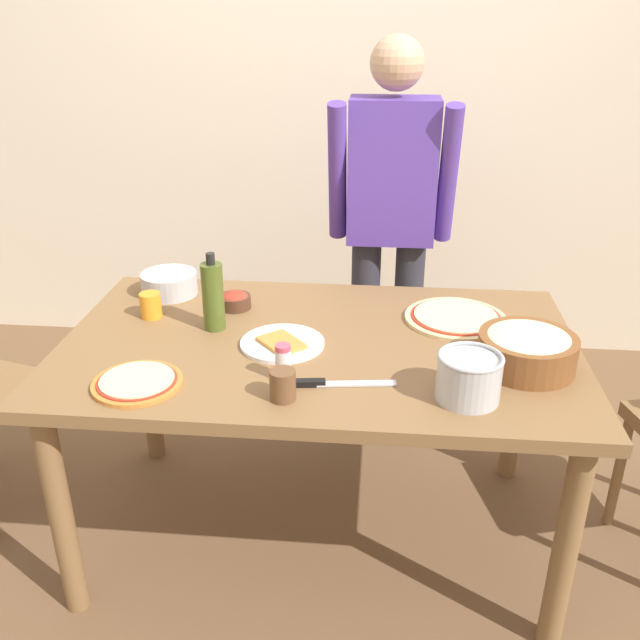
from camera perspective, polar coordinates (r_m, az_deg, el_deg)
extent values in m
plane|color=brown|center=(2.56, -0.11, -17.17)|extent=(8.00, 8.00, 0.00)
cube|color=beige|center=(3.52, 2.46, 18.14)|extent=(5.60, 0.10, 2.60)
cube|color=brown|center=(2.13, -0.12, -2.27)|extent=(1.60, 0.96, 0.04)
cylinder|color=brown|center=(2.21, -20.85, -14.94)|extent=(0.07, 0.07, 0.72)
cylinder|color=brown|center=(2.08, 19.85, -17.45)|extent=(0.07, 0.07, 0.72)
cylinder|color=brown|center=(2.81, -14.16, -4.76)|extent=(0.07, 0.07, 0.72)
cylinder|color=brown|center=(2.71, 16.12, -6.11)|extent=(0.07, 0.07, 0.72)
cylinder|color=#2D2D38|center=(2.95, 3.71, -1.08)|extent=(0.12, 0.12, 0.85)
cylinder|color=#2D2D38|center=(2.95, 7.21, -1.22)|extent=(0.12, 0.12, 0.85)
cube|color=#56389E|center=(2.71, 6.07, 12.24)|extent=(0.34, 0.20, 0.55)
cylinder|color=#56389E|center=(2.67, 1.47, 12.16)|extent=(0.07, 0.21, 0.55)
cylinder|color=#56389E|center=(2.68, 10.67, 11.78)|extent=(0.07, 0.21, 0.55)
sphere|color=tan|center=(2.66, 6.48, 20.58)|extent=(0.20, 0.20, 0.20)
cylinder|color=brown|center=(2.82, -21.62, -8.99)|extent=(0.04, 0.04, 0.45)
cylinder|color=brown|center=(2.66, 23.67, -11.55)|extent=(0.04, 0.04, 0.45)
cylinder|color=beige|center=(2.31, 11.26, 0.13)|extent=(0.34, 0.34, 0.01)
cylinder|color=#B22D1E|center=(2.30, 11.28, 0.31)|extent=(0.30, 0.30, 0.00)
cylinder|color=beige|center=(2.30, 11.29, 0.40)|extent=(0.28, 0.28, 0.00)
cylinder|color=#C67A33|center=(1.95, -15.02, -5.12)|extent=(0.25, 0.25, 0.01)
cylinder|color=#B22D1E|center=(1.95, -15.04, -4.92)|extent=(0.22, 0.22, 0.00)
cylinder|color=beige|center=(1.95, -15.06, -4.81)|extent=(0.20, 0.20, 0.00)
cylinder|color=white|center=(2.10, -3.16, -1.95)|extent=(0.26, 0.26, 0.01)
cube|color=#CC8438|center=(2.08, -3.25, -1.90)|extent=(0.17, 0.17, 0.01)
cylinder|color=brown|center=(2.04, 16.90, -2.56)|extent=(0.28, 0.28, 0.10)
ellipsoid|color=beige|center=(2.02, 17.04, -1.56)|extent=(0.25, 0.25, 0.05)
cylinder|color=#B7B7BC|center=(2.52, -12.49, 3.00)|extent=(0.20, 0.20, 0.08)
cylinder|color=#4C2D1E|center=(2.37, -7.12, 1.52)|extent=(0.11, 0.11, 0.04)
ellipsoid|color=#9E3323|center=(2.36, -7.14, 1.80)|extent=(0.10, 0.10, 0.05)
cylinder|color=#47561E|center=(2.19, -8.93, 1.93)|extent=(0.07, 0.07, 0.22)
cylinder|color=black|center=(2.15, -9.15, 5.08)|extent=(0.03, 0.03, 0.04)
cylinder|color=#B7B7BC|center=(1.84, 12.32, -4.82)|extent=(0.17, 0.17, 0.12)
torus|color=#A5A5AD|center=(1.81, 12.50, -3.06)|extent=(0.17, 0.17, 0.01)
cylinder|color=orange|center=(2.34, -13.96, 1.20)|extent=(0.07, 0.07, 0.08)
cylinder|color=brown|center=(1.81, -3.13, -5.45)|extent=(0.07, 0.07, 0.08)
cylinder|color=white|center=(1.90, -3.10, -3.74)|extent=(0.04, 0.04, 0.09)
cylinder|color=#D84C66|center=(1.88, -3.14, -2.32)|extent=(0.04, 0.04, 0.02)
cube|color=silver|center=(1.89, 3.07, -5.34)|extent=(0.22, 0.05, 0.01)
cube|color=black|center=(1.88, -1.05, -5.28)|extent=(0.09, 0.03, 0.02)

